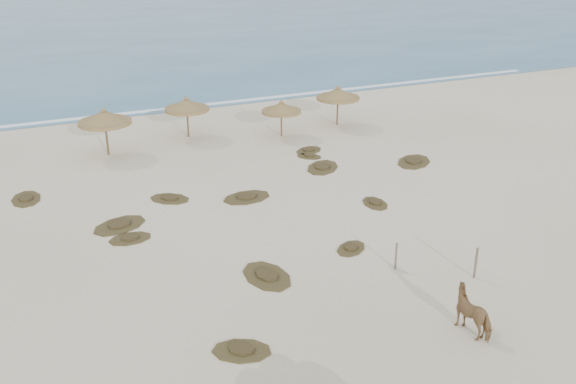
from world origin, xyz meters
The scene contains 23 objects.
ground centered at (0.00, 0.00, 0.00)m, with size 160.00×160.00×0.00m, color beige.
ocean centered at (0.00, 75.00, 0.00)m, with size 200.00×100.00×0.01m, color #29577C.
foam_line centered at (0.00, 26.00, 0.00)m, with size 70.00×0.60×0.01m, color white.
palapa_2 centered at (-4.03, 17.40, 2.29)m, with size 3.96×3.96×2.95m.
palapa_3 centered at (1.32, 18.85, 2.11)m, with size 3.48×3.48×2.72m.
palapa_4 centered at (6.93, 16.58, 1.89)m, with size 3.40×3.40×2.43m.
palapa_5 centered at (11.43, 17.36, 2.15)m, with size 3.66×3.66×2.78m.
horse centered at (4.49, -5.93, 0.76)m, with size 0.82×1.80×1.52m, color #9C7847.
fence_post_near centered at (6.84, -3.07, 0.66)m, with size 0.10×0.10×1.32m, color #625B4A.
fence_post_far centered at (4.37, -1.22, 0.58)m, with size 0.09×0.09×1.17m, color #625B4A.
scrub_1 centered at (-5.16, 7.22, 0.05)m, with size 3.08×2.62×0.16m.
scrub_2 centered at (-4.97, 5.67, 0.05)m, with size 1.93×1.30×0.16m.
scrub_3 centered at (1.34, 7.92, 0.05)m, with size 2.69×1.92×0.16m.
scrub_4 centered at (6.93, 4.67, 0.05)m, with size 1.29×1.83×0.16m.
scrub_5 centered at (12.07, 8.94, 0.05)m, with size 3.22×3.08×0.16m.
scrub_6 centered at (-8.95, 12.19, 0.05)m, with size 1.59×2.29×0.16m.
scrub_7 centered at (7.30, 13.17, 0.05)m, with size 2.25×1.96×0.16m.
scrub_9 centered at (-0.63, 0.25, 0.05)m, with size 2.03×2.79×0.16m.
scrub_10 centered at (6.88, 12.20, 0.05)m, with size 1.76×1.74×0.16m.
scrub_11 centered at (-3.16, -3.85, 0.05)m, with size 2.36×2.05×0.16m.
scrub_12 centered at (3.54, 0.96, 0.05)m, with size 1.95×1.80×0.16m.
scrub_13 centered at (-2.29, 9.32, 0.05)m, with size 2.45×2.34×0.16m.
scrub_14 centered at (6.78, 10.22, 0.05)m, with size 2.96×2.99×0.16m.
Camera 1 is at (-8.66, -20.26, 12.98)m, focal length 40.00 mm.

